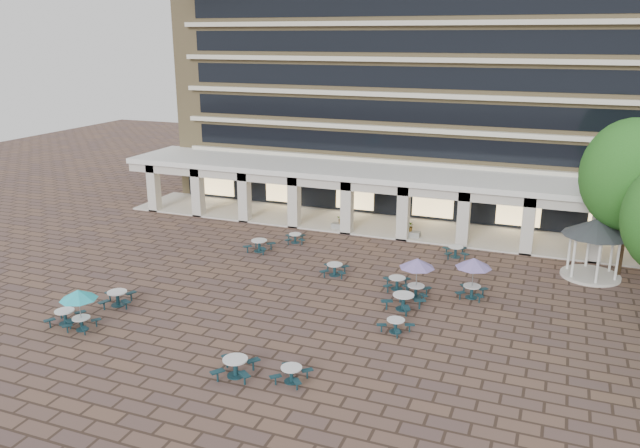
# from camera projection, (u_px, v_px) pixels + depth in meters

# --- Properties ---
(ground) EXTENTS (120.00, 120.00, 0.00)m
(ground) POSITION_uv_depth(u_px,v_px,m) (310.00, 300.00, 34.41)
(ground) COLOR brown
(ground) RESTS_ON ground
(apartment_building) EXTENTS (40.00, 15.50, 25.20)m
(apartment_building) POSITION_uv_depth(u_px,v_px,m) (421.00, 53.00, 53.47)
(apartment_building) COLOR #988256
(apartment_building) RESTS_ON ground
(retail_arcade) EXTENTS (42.00, 6.60, 4.40)m
(retail_arcade) POSITION_uv_depth(u_px,v_px,m) (384.00, 189.00, 46.74)
(retail_arcade) COLOR white
(retail_arcade) RESTS_ON ground
(picnic_table_0) EXTENTS (1.89, 1.89, 0.73)m
(picnic_table_0) POSITION_uv_depth(u_px,v_px,m) (65.00, 316.00, 31.49)
(picnic_table_0) COLOR #153540
(picnic_table_0) RESTS_ON ground
(picnic_table_1) EXTENTS (2.04, 2.04, 0.82)m
(picnic_table_1) POSITION_uv_depth(u_px,v_px,m) (235.00, 366.00, 26.63)
(picnic_table_1) COLOR #153540
(picnic_table_1) RESTS_ON ground
(picnic_table_2) EXTENTS (1.58, 1.58, 0.68)m
(picnic_table_2) POSITION_uv_depth(u_px,v_px,m) (291.00, 373.00, 26.21)
(picnic_table_2) COLOR #153540
(picnic_table_2) RESTS_ON ground
(picnic_table_3) EXTENTS (1.84, 1.84, 0.67)m
(picnic_table_3) POSITION_uv_depth(u_px,v_px,m) (396.00, 324.00, 30.62)
(picnic_table_3) COLOR #153540
(picnic_table_3) RESTS_ON ground
(picnic_table_4) EXTENTS (1.84, 1.84, 2.12)m
(picnic_table_4) POSITION_uv_depth(u_px,v_px,m) (78.00, 296.00, 30.44)
(picnic_table_4) COLOR #153540
(picnic_table_4) RESTS_ON ground
(picnic_table_5) EXTENTS (2.17, 2.17, 0.79)m
(picnic_table_5) POSITION_uv_depth(u_px,v_px,m) (117.00, 297.00, 33.66)
(picnic_table_5) COLOR #153540
(picnic_table_5) RESTS_ON ground
(picnic_table_6) EXTENTS (1.98, 1.98, 2.29)m
(picnic_table_6) POSITION_uv_depth(u_px,v_px,m) (417.00, 265.00, 34.26)
(picnic_table_6) COLOR #153540
(picnic_table_6) RESTS_ON ground
(picnic_table_7) EXTENTS (1.92, 1.92, 0.73)m
(picnic_table_7) POSITION_uv_depth(u_px,v_px,m) (397.00, 282.00, 35.79)
(picnic_table_7) COLOR #153540
(picnic_table_7) RESTS_ON ground
(picnic_table_8) EXTENTS (1.83, 1.83, 0.80)m
(picnic_table_8) POSITION_uv_depth(u_px,v_px,m) (259.00, 245.00, 42.09)
(picnic_table_8) COLOR #153540
(picnic_table_8) RESTS_ON ground
(picnic_table_9) EXTENTS (1.78, 1.78, 0.66)m
(picnic_table_9) POSITION_uv_depth(u_px,v_px,m) (295.00, 237.00, 43.87)
(picnic_table_9) COLOR #153540
(picnic_table_9) RESTS_ON ground
(picnic_table_10) EXTENTS (2.31, 2.31, 0.86)m
(picnic_table_10) POSITION_uv_depth(u_px,v_px,m) (403.00, 300.00, 33.14)
(picnic_table_10) COLOR #153540
(picnic_table_10) RESTS_ON ground
(picnic_table_11) EXTENTS (2.02, 2.02, 2.33)m
(picnic_table_11) POSITION_uv_depth(u_px,v_px,m) (474.00, 264.00, 34.18)
(picnic_table_11) COLOR #153540
(picnic_table_11) RESTS_ON ground
(picnic_table_12) EXTENTS (1.80, 1.80, 0.73)m
(picnic_table_12) POSITION_uv_depth(u_px,v_px,m) (335.00, 269.00, 37.89)
(picnic_table_12) COLOR #153540
(picnic_table_12) RESTS_ON ground
(picnic_table_13) EXTENTS (1.93, 1.93, 0.73)m
(picnic_table_13) POSITION_uv_depth(u_px,v_px,m) (456.00, 251.00, 41.02)
(picnic_table_13) COLOR #153540
(picnic_table_13) RESTS_ON ground
(gazebo) EXTENTS (3.89, 3.89, 3.62)m
(gazebo) POSITION_uv_depth(u_px,v_px,m) (596.00, 234.00, 36.98)
(gazebo) COLOR beige
(gazebo) RESTS_ON ground
(tree_east_c) EXTENTS (5.76, 5.76, 9.60)m
(tree_east_c) POSITION_uv_depth(u_px,v_px,m) (632.00, 175.00, 35.98)
(tree_east_c) COLOR #3A2717
(tree_east_c) RESTS_ON ground
(planter_left) EXTENTS (1.50, 0.66, 1.25)m
(planter_left) POSITION_uv_depth(u_px,v_px,m) (342.00, 224.00, 46.71)
(planter_left) COLOR #989993
(planter_left) RESTS_ON ground
(planter_right) EXTENTS (1.50, 0.70, 1.25)m
(planter_right) POSITION_uv_depth(u_px,v_px,m) (410.00, 231.00, 44.89)
(planter_right) COLOR #989993
(planter_right) RESTS_ON ground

